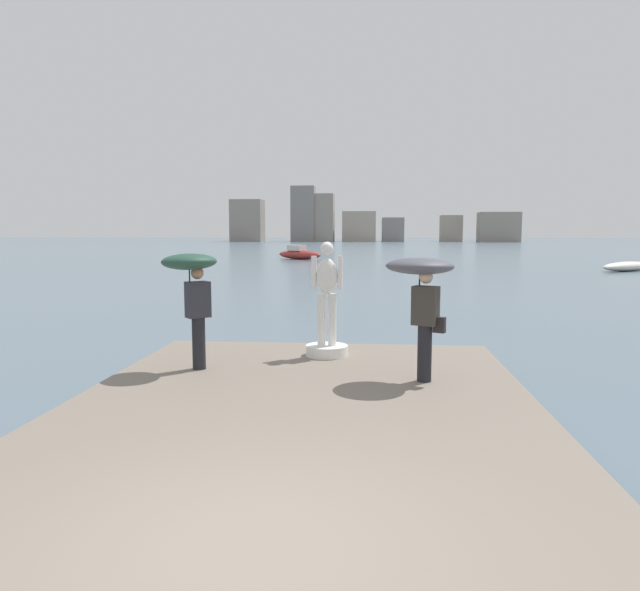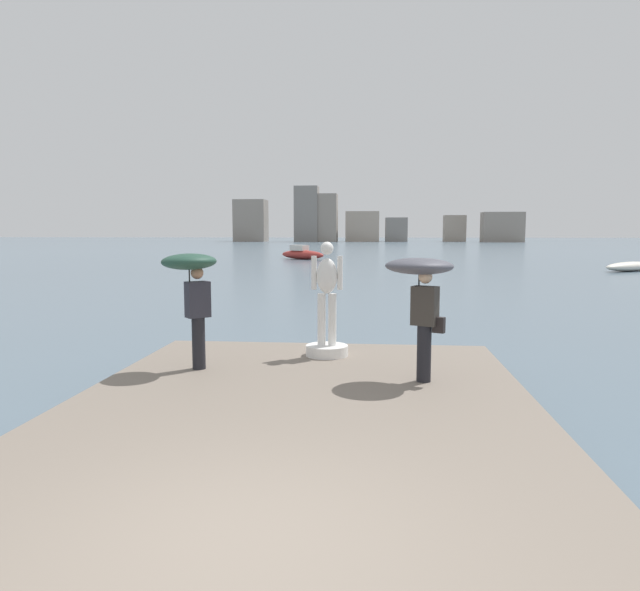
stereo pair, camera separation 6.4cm
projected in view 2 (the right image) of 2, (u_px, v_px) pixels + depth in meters
ground_plane at (362, 267)px, 44.04m from camera, size 400.00×400.00×0.00m
pier at (287, 449)px, 6.87m from camera, size 6.44×10.91×0.40m
statue_white_figure at (327, 317)px, 10.96m from camera, size 0.79×0.79×2.12m
onlooker_left at (192, 279)px, 9.79m from camera, size 1.28×1.28×1.96m
onlooker_right at (421, 282)px, 9.04m from camera, size 1.40×1.40×1.92m
boat_near at (302, 254)px, 56.73m from camera, size 5.05×4.13×1.36m
boat_mid at (631, 266)px, 40.04m from camera, size 4.97×4.12×0.64m
distant_skyline at (351, 222)px, 148.62m from camera, size 71.33×11.60×13.74m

